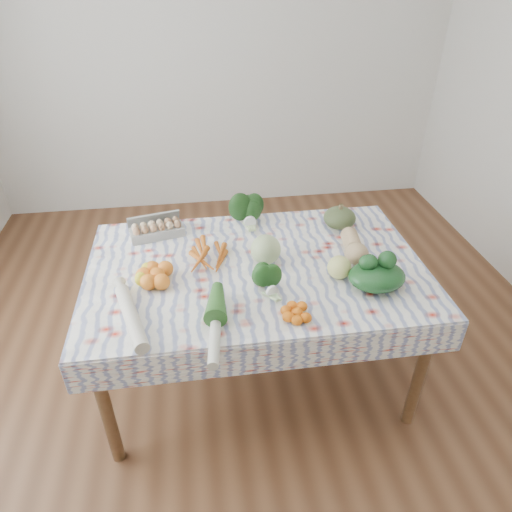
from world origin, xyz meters
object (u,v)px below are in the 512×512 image
Objects in this scene: dining_table at (256,279)px; kabocha_squash at (340,218)px; egg_carton at (157,230)px; butternut_squash at (354,245)px; cabbage at (266,249)px; grapefruit at (339,267)px.

dining_table is 8.90× the size of kabocha_squash.
butternut_squash reaches higher than egg_carton.
kabocha_squash is at bearing 31.63° from cabbage.
butternut_squash reaches higher than dining_table.
kabocha_squash is at bearing 94.89° from butternut_squash.
grapefruit is (-0.13, -0.18, -0.00)m from butternut_squash.
butternut_squash is (-0.01, -0.29, 0.00)m from kabocha_squash.
cabbage is 1.32× the size of grapefruit.
dining_table is 5.59× the size of egg_carton.
kabocha_squash reaches higher than grapefruit.
egg_carton is at bearing 149.82° from grapefruit.
dining_table is 0.62m from egg_carton.
dining_table is at bearing 158.20° from grapefruit.
grapefruit is (0.87, -0.50, 0.02)m from egg_carton.
kabocha_squash is 1.20× the size of cabbage.
butternut_squash is 0.22m from grapefruit.
cabbage is at bearing 151.45° from grapefruit.
cabbage is 0.58× the size of butternut_squash.
egg_carton is at bearing 169.22° from butternut_squash.
grapefruit is at bearing -28.55° from cabbage.
kabocha_squash is 0.29m from butternut_squash.
egg_carton is 1.00m from grapefruit.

